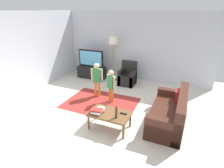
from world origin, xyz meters
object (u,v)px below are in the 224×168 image
at_px(plate, 100,108).
at_px(armchair, 128,77).
at_px(couch, 171,114).
at_px(child_near_tv, 97,77).
at_px(child_center, 111,83).
at_px(book_stack, 97,111).
at_px(coffee_table, 110,115).
at_px(tv, 91,59).
at_px(floor_lamp, 114,43).
at_px(bottle, 116,113).
at_px(tv_remote, 123,114).
at_px(tv_stand, 92,72).

bearing_deg(plate, armchair, 94.18).
xyz_separation_m(couch, child_near_tv, (-2.45, 0.65, 0.41)).
height_order(child_center, book_stack, child_center).
bearing_deg(book_stack, coffee_table, 23.56).
xyz_separation_m(tv, coffee_table, (2.14, -2.86, -0.48)).
height_order(coffee_table, plate, plate).
xyz_separation_m(tv, floor_lamp, (0.95, 0.17, 0.70)).
bearing_deg(book_stack, floor_lamp, 106.14).
xyz_separation_m(floor_lamp, book_stack, (0.91, -3.15, -1.07)).
distance_m(floor_lamp, bottle, 3.59).
relative_size(tv, coffee_table, 1.10).
height_order(book_stack, plate, book_stack).
relative_size(coffee_table, bottle, 3.08).
bearing_deg(tv_remote, coffee_table, -161.00).
relative_size(tv_stand, couch, 0.67).
height_order(bottle, tv_remote, bottle).
bearing_deg(couch, tv, 149.39).
bearing_deg(tv_remote, child_near_tv, 138.34).
height_order(armchair, child_near_tv, child_near_tv).
relative_size(armchair, child_center, 0.85).
relative_size(tv_stand, child_near_tv, 1.04).
bearing_deg(child_near_tv, couch, -14.78).
bearing_deg(plate, coffee_table, -18.45).
relative_size(child_near_tv, book_stack, 3.85).
bearing_deg(tv_remote, floor_lamp, 118.92).
bearing_deg(bottle, tv_remote, 65.56).
xyz_separation_m(tv_stand, tv_remote, (2.46, -2.78, 0.19)).
xyz_separation_m(tv, child_center, (1.63, -1.61, -0.21)).
relative_size(couch, floor_lamp, 1.01).
xyz_separation_m(child_near_tv, bottle, (1.32, -1.56, -0.14)).
distance_m(child_center, tv_remote, 1.43).
relative_size(child_center, bottle, 3.28).
xyz_separation_m(floor_lamp, child_near_tv, (0.09, -1.59, -0.85)).
distance_m(armchair, plate, 2.75).
bearing_deg(child_center, bottle, -61.85).
relative_size(armchair, book_stack, 3.00).
xyz_separation_m(tv_stand, coffee_table, (2.14, -2.88, 0.13)).
distance_m(couch, coffee_table, 1.57).
bearing_deg(plate, book_stack, -84.65).
bearing_deg(tv_remote, tv_stand, 133.13).
height_order(couch, child_center, child_center).
distance_m(couch, child_center, 1.95).
distance_m(tv, armchair, 1.73).
relative_size(tv_stand, tv, 1.09).
height_order(child_near_tv, plate, child_near_tv).
height_order(child_center, tv_remote, child_center).
bearing_deg(book_stack, tv_remote, 20.31).
bearing_deg(armchair, child_near_tv, -113.28).
bearing_deg(couch, plate, -157.29).
distance_m(tv_stand, book_stack, 3.53).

